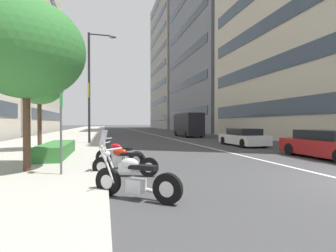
{
  "coord_description": "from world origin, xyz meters",
  "views": [
    {
      "loc": [
        -5.24,
        6.9,
        1.69
      ],
      "look_at": [
        12.97,
        2.3,
        1.46
      ],
      "focal_mm": 26.99,
      "sensor_mm": 36.0,
      "label": 1
    }
  ],
  "objects_px": {
    "motorcycle_second_in_row": "(135,180)",
    "motorcycle_far_end_row": "(124,163)",
    "street_tree_by_lamp_post": "(39,85)",
    "parking_sign_by_curb": "(61,125)",
    "street_tree_near_plaza_corner": "(26,50)",
    "car_lead_in_lane": "(327,145)",
    "motorcycle_by_sign_pole": "(119,157)",
    "delivery_van_ahead": "(188,124)",
    "street_lamp_with_banners": "(93,79)",
    "car_following_behind": "(243,138)"
  },
  "relations": [
    {
      "from": "car_following_behind",
      "to": "motorcycle_second_in_row",
      "type": "bearing_deg",
      "value": 139.99
    },
    {
      "from": "motorcycle_second_in_row",
      "to": "street_lamp_with_banners",
      "type": "relative_size",
      "value": 0.21
    },
    {
      "from": "parking_sign_by_curb",
      "to": "street_tree_near_plaza_corner",
      "type": "height_order",
      "value": "street_tree_near_plaza_corner"
    },
    {
      "from": "car_lead_in_lane",
      "to": "street_tree_by_lamp_post",
      "type": "height_order",
      "value": "street_tree_by_lamp_post"
    },
    {
      "from": "car_lead_in_lane",
      "to": "delivery_van_ahead",
      "type": "height_order",
      "value": "delivery_van_ahead"
    },
    {
      "from": "street_tree_by_lamp_post",
      "to": "motorcycle_second_in_row",
      "type": "bearing_deg",
      "value": -157.22
    },
    {
      "from": "street_tree_by_lamp_post",
      "to": "delivery_van_ahead",
      "type": "bearing_deg",
      "value": -43.99
    },
    {
      "from": "motorcycle_second_in_row",
      "to": "street_lamp_with_banners",
      "type": "height_order",
      "value": "street_lamp_with_banners"
    },
    {
      "from": "parking_sign_by_curb",
      "to": "street_lamp_with_banners",
      "type": "xyz_separation_m",
      "value": [
        12.44,
        -0.4,
        3.52
      ]
    },
    {
      "from": "delivery_van_ahead",
      "to": "street_lamp_with_banners",
      "type": "bearing_deg",
      "value": 129.51
    },
    {
      "from": "motorcycle_by_sign_pole",
      "to": "car_lead_in_lane",
      "type": "bearing_deg",
      "value": -139.56
    },
    {
      "from": "motorcycle_second_in_row",
      "to": "car_lead_in_lane",
      "type": "distance_m",
      "value": 10.46
    },
    {
      "from": "street_lamp_with_banners",
      "to": "street_tree_by_lamp_post",
      "type": "bearing_deg",
      "value": 151.72
    },
    {
      "from": "motorcycle_second_in_row",
      "to": "street_tree_near_plaza_corner",
      "type": "bearing_deg",
      "value": -8.21
    },
    {
      "from": "delivery_van_ahead",
      "to": "street_tree_near_plaza_corner",
      "type": "bearing_deg",
      "value": 148.72
    },
    {
      "from": "motorcycle_far_end_row",
      "to": "street_tree_by_lamp_post",
      "type": "relative_size",
      "value": 0.42
    },
    {
      "from": "motorcycle_by_sign_pole",
      "to": "car_following_behind",
      "type": "height_order",
      "value": "car_following_behind"
    },
    {
      "from": "street_tree_near_plaza_corner",
      "to": "street_tree_by_lamp_post",
      "type": "distance_m",
      "value": 6.72
    },
    {
      "from": "motorcycle_by_sign_pole",
      "to": "parking_sign_by_curb",
      "type": "height_order",
      "value": "parking_sign_by_curb"
    },
    {
      "from": "car_lead_in_lane",
      "to": "street_tree_near_plaza_corner",
      "type": "bearing_deg",
      "value": 95.53
    },
    {
      "from": "motorcycle_second_in_row",
      "to": "motorcycle_far_end_row",
      "type": "distance_m",
      "value": 2.51
    },
    {
      "from": "motorcycle_by_sign_pole",
      "to": "motorcycle_far_end_row",
      "type": "bearing_deg",
      "value": 131.84
    },
    {
      "from": "car_lead_in_lane",
      "to": "street_lamp_with_banners",
      "type": "height_order",
      "value": "street_lamp_with_banners"
    },
    {
      "from": "parking_sign_by_curb",
      "to": "street_tree_near_plaza_corner",
      "type": "distance_m",
      "value": 2.77
    },
    {
      "from": "street_tree_near_plaza_corner",
      "to": "car_lead_in_lane",
      "type": "bearing_deg",
      "value": -86.31
    },
    {
      "from": "motorcycle_far_end_row",
      "to": "street_tree_by_lamp_post",
      "type": "height_order",
      "value": "street_tree_by_lamp_post"
    },
    {
      "from": "car_lead_in_lane",
      "to": "street_tree_by_lamp_post",
      "type": "bearing_deg",
      "value": 68.99
    },
    {
      "from": "parking_sign_by_curb",
      "to": "street_lamp_with_banners",
      "type": "bearing_deg",
      "value": -1.84
    },
    {
      "from": "motorcycle_second_in_row",
      "to": "street_tree_near_plaza_corner",
      "type": "height_order",
      "value": "street_tree_near_plaza_corner"
    },
    {
      "from": "car_lead_in_lane",
      "to": "motorcycle_by_sign_pole",
      "type": "bearing_deg",
      "value": 93.06
    },
    {
      "from": "motorcycle_second_in_row",
      "to": "car_following_behind",
      "type": "height_order",
      "value": "car_following_behind"
    },
    {
      "from": "motorcycle_by_sign_pole",
      "to": "street_tree_by_lamp_post",
      "type": "distance_m",
      "value": 8.02
    },
    {
      "from": "motorcycle_second_in_row",
      "to": "car_following_behind",
      "type": "distance_m",
      "value": 14.49
    },
    {
      "from": "parking_sign_by_curb",
      "to": "motorcycle_second_in_row",
      "type": "bearing_deg",
      "value": -142.96
    },
    {
      "from": "motorcycle_second_in_row",
      "to": "motorcycle_far_end_row",
      "type": "relative_size",
      "value": 0.87
    },
    {
      "from": "motorcycle_second_in_row",
      "to": "delivery_van_ahead",
      "type": "height_order",
      "value": "delivery_van_ahead"
    },
    {
      "from": "parking_sign_by_curb",
      "to": "street_tree_by_lamp_post",
      "type": "bearing_deg",
      "value": 17.04
    },
    {
      "from": "motorcycle_by_sign_pole",
      "to": "street_tree_by_lamp_post",
      "type": "height_order",
      "value": "street_tree_by_lamp_post"
    },
    {
      "from": "delivery_van_ahead",
      "to": "street_tree_by_lamp_post",
      "type": "height_order",
      "value": "street_tree_by_lamp_post"
    },
    {
      "from": "car_lead_in_lane",
      "to": "street_tree_by_lamp_post",
      "type": "xyz_separation_m",
      "value": [
        5.81,
        13.78,
        3.18
      ]
    },
    {
      "from": "motorcycle_second_in_row",
      "to": "delivery_van_ahead",
      "type": "relative_size",
      "value": 0.29
    },
    {
      "from": "car_following_behind",
      "to": "parking_sign_by_curb",
      "type": "relative_size",
      "value": 1.77
    },
    {
      "from": "street_lamp_with_banners",
      "to": "motorcycle_second_in_row",
      "type": "bearing_deg",
      "value": -174.25
    },
    {
      "from": "motorcycle_second_in_row",
      "to": "street_lamp_with_banners",
      "type": "distance_m",
      "value": 15.77
    },
    {
      "from": "motorcycle_far_end_row",
      "to": "motorcycle_by_sign_pole",
      "type": "distance_m",
      "value": 1.45
    },
    {
      "from": "delivery_van_ahead",
      "to": "street_tree_by_lamp_post",
      "type": "distance_m",
      "value": 19.66
    },
    {
      "from": "delivery_van_ahead",
      "to": "motorcycle_second_in_row",
      "type": "bearing_deg",
      "value": 158.43
    },
    {
      "from": "car_lead_in_lane",
      "to": "parking_sign_by_curb",
      "type": "xyz_separation_m",
      "value": [
        -1.64,
        11.5,
        0.98
      ]
    },
    {
      "from": "motorcycle_far_end_row",
      "to": "parking_sign_by_curb",
      "type": "distance_m",
      "value": 2.2
    },
    {
      "from": "street_tree_by_lamp_post",
      "to": "car_following_behind",
      "type": "bearing_deg",
      "value": -85.15
    }
  ]
}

